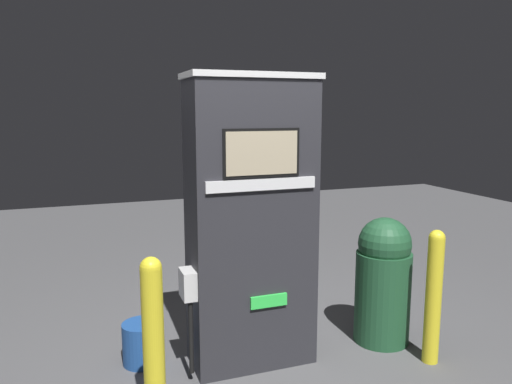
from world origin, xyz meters
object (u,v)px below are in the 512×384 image
(safety_bollard, at_px, (153,343))
(safety_bollard_far, at_px, (434,294))
(squeegee_bucket, at_px, (143,343))
(gas_pump, at_px, (251,223))
(trash_bin, at_px, (383,279))

(safety_bollard, bearing_deg, safety_bollard_far, 3.37)
(safety_bollard, relative_size, squeegee_bucket, 1.54)
(gas_pump, height_order, squeegee_bucket, gas_pump)
(gas_pump, distance_m, trash_bin, 1.21)
(safety_bollard, xyz_separation_m, trash_bin, (1.87, 0.53, -0.03))
(gas_pump, height_order, trash_bin, gas_pump)
(safety_bollard, relative_size, safety_bollard_far, 1.05)
(gas_pump, distance_m, squeegee_bucket, 1.18)
(gas_pump, relative_size, trash_bin, 2.06)
(safety_bollard_far, xyz_separation_m, squeegee_bucket, (-1.97, 0.72, -0.36))
(gas_pump, bearing_deg, safety_bollard_far, -21.28)
(safety_bollard, height_order, safety_bollard_far, safety_bollard)
(safety_bollard_far, height_order, squeegee_bucket, safety_bollard_far)
(gas_pump, bearing_deg, squeegee_bucket, 162.30)
(trash_bin, distance_m, squeegee_bucket, 1.89)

